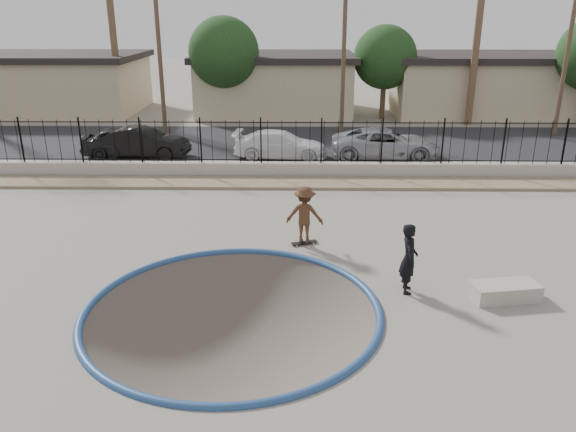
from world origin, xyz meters
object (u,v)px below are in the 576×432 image
(car_c, at_px, (281,145))
(concrete_ledge, at_px, (505,291))
(car_a, at_px, (127,142))
(car_b, at_px, (143,143))
(skateboard, at_px, (304,242))
(skater, at_px, (305,218))
(videographer, at_px, (409,258))
(car_d, at_px, (385,144))

(car_c, bearing_deg, concrete_ledge, -152.48)
(car_a, distance_m, car_b, 0.79)
(skateboard, bearing_deg, skater, 69.57)
(skater, height_order, videographer, videographer)
(videographer, bearing_deg, car_a, 41.83)
(concrete_ledge, height_order, car_c, car_c)
(skater, height_order, car_b, skater)
(skater, relative_size, car_c, 0.39)
(skateboard, height_order, car_a, car_a)
(skateboard, relative_size, car_c, 0.19)
(car_c, height_order, car_d, car_d)
(concrete_ledge, bearing_deg, skater, 145.52)
(skateboard, distance_m, car_c, 10.47)
(car_c, bearing_deg, skateboard, -170.00)
(skater, relative_size, skateboard, 2.10)
(skater, xyz_separation_m, videographer, (2.52, -2.95, 0.04))
(skater, relative_size, car_b, 0.40)
(concrete_ledge, distance_m, car_a, 19.06)
(skateboard, distance_m, car_a, 13.41)
(concrete_ledge, xyz_separation_m, car_b, (-12.31, 13.71, 0.54))
(car_a, distance_m, car_c, 7.28)
(car_c, bearing_deg, car_a, 93.50)
(car_a, relative_size, car_d, 0.84)
(car_d, bearing_deg, car_a, 90.87)
(skateboard, distance_m, car_b, 12.84)
(concrete_ledge, distance_m, car_d, 13.75)
(videographer, distance_m, car_c, 13.81)
(car_b, bearing_deg, car_a, 84.28)
(car_d, bearing_deg, concrete_ledge, -174.75)
(skateboard, relative_size, videographer, 0.46)
(skateboard, xyz_separation_m, car_b, (-7.49, 10.40, 0.68))
(skater, distance_m, skateboard, 0.80)
(skateboard, xyz_separation_m, car_c, (-0.99, 10.40, 0.62))
(skater, relative_size, concrete_ledge, 1.07)
(car_c, relative_size, car_d, 0.87)
(skater, bearing_deg, skateboard, 97.15)
(car_c, xyz_separation_m, car_d, (4.91, 0.00, 0.06))
(skater, bearing_deg, videographer, 137.58)
(concrete_ledge, relative_size, car_c, 0.36)
(car_a, xyz_separation_m, car_c, (7.28, -0.13, -0.08))
(skater, distance_m, videographer, 3.88)
(skater, height_order, concrete_ledge, skater)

